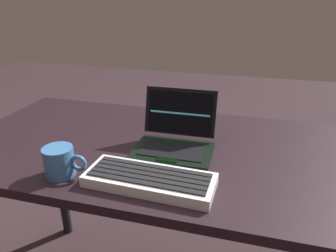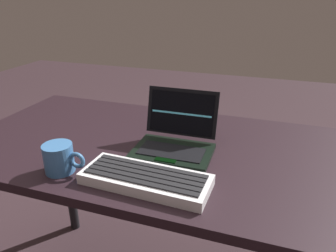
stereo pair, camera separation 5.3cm
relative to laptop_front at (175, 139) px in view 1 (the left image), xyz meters
name	(u,v)px [view 1 (the left image)]	position (x,y,z in m)	size (l,w,h in m)	color
desk	(192,171)	(0.05, 0.01, -0.12)	(1.57, 0.68, 0.75)	black
laptop_front	(175,139)	(0.00, 0.00, 0.00)	(0.24, 0.21, 0.18)	black
external_keyboard	(150,180)	(-0.02, -0.21, -0.02)	(0.34, 0.14, 0.03)	silver
coffee_mug	(60,162)	(-0.27, -0.23, 0.01)	(0.12, 0.08, 0.08)	teal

